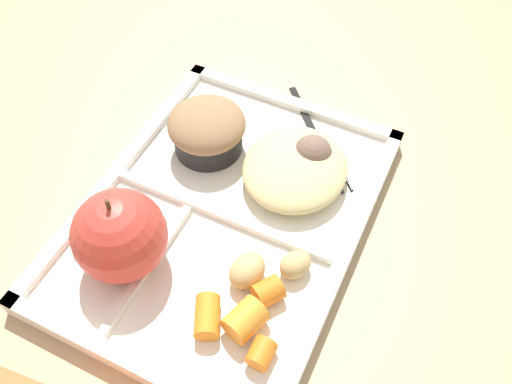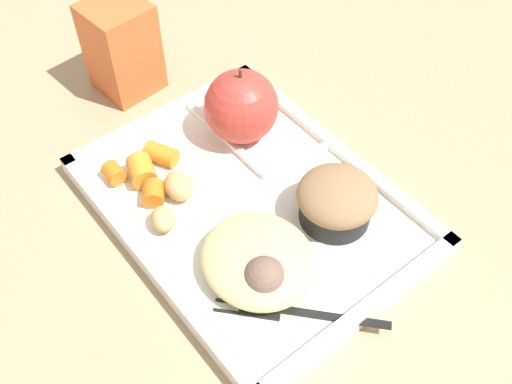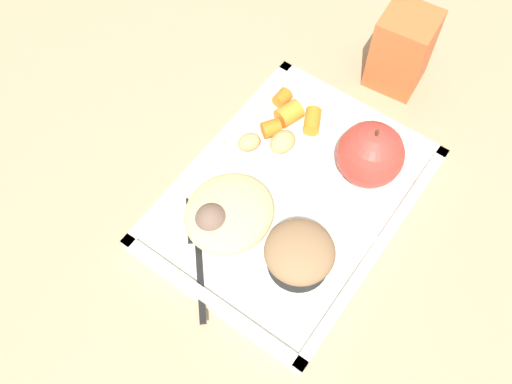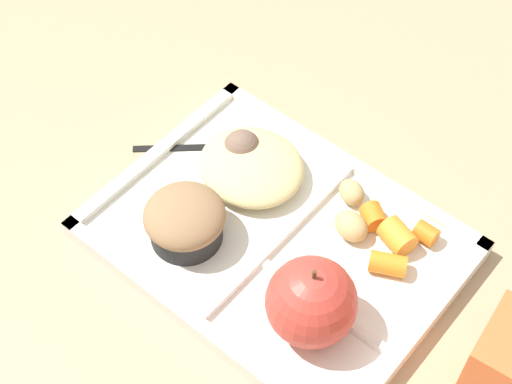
{
  "view_description": "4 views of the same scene",
  "coord_description": "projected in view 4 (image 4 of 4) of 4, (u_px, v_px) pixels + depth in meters",
  "views": [
    {
      "loc": [
        -0.25,
        -0.15,
        0.44
      ],
      "look_at": [
        0.03,
        -0.02,
        0.02
      ],
      "focal_mm": 37.51,
      "sensor_mm": 36.0,
      "label": 1
    },
    {
      "loc": [
        0.3,
        -0.23,
        0.49
      ],
      "look_at": [
        0.02,
        -0.0,
        0.05
      ],
      "focal_mm": 41.71,
      "sensor_mm": 36.0,
      "label": 2
    },
    {
      "loc": [
        0.3,
        0.16,
        0.64
      ],
      "look_at": [
        0.02,
        -0.04,
        0.02
      ],
      "focal_mm": 40.6,
      "sensor_mm": 36.0,
      "label": 3
    },
    {
      "loc": [
        -0.27,
        0.35,
        0.66
      ],
      "look_at": [
        0.03,
        -0.01,
        0.05
      ],
      "focal_mm": 55.68,
      "sensor_mm": 36.0,
      "label": 4
    }
  ],
  "objects": [
    {
      "name": "milk_carton",
      "position": [
        512.0,
        376.0,
        0.64
      ],
      "size": [
        0.08,
        0.08,
        0.11
      ],
      "primitive_type": "cube",
      "rotation": [
        0.0,
        0.0,
        0.1
      ],
      "color": "orange",
      "rests_on": "ground"
    },
    {
      "name": "plastic_fork",
      "position": [
        221.0,
        147.0,
        0.85
      ],
      "size": [
        0.13,
        0.12,
        0.0
      ],
      "color": "black",
      "rests_on": "lunch_tray"
    },
    {
      "name": "bran_muffin",
      "position": [
        185.0,
        220.0,
        0.76
      ],
      "size": [
        0.08,
        0.08,
        0.05
      ],
      "color": "black",
      "rests_on": "lunch_tray"
    },
    {
      "name": "potato_chunk_browned",
      "position": [
        352.0,
        192.0,
        0.8
      ],
      "size": [
        0.04,
        0.03,
        0.02
      ],
      "primitive_type": "ellipsoid",
      "rotation": [
        0.0,
        0.0,
        5.83
      ],
      "color": "tan",
      "rests_on": "lunch_tray"
    },
    {
      "name": "green_apple",
      "position": [
        311.0,
        302.0,
        0.69
      ],
      "size": [
        0.08,
        0.08,
        0.09
      ],
      "color": "#C63D33",
      "rests_on": "lunch_tray"
    },
    {
      "name": "meatball_side",
      "position": [
        235.0,
        174.0,
        0.81
      ],
      "size": [
        0.03,
        0.03,
        0.03
      ],
      "primitive_type": "sphere",
      "color": "brown",
      "rests_on": "lunch_tray"
    },
    {
      "name": "carrot_slice_large",
      "position": [
        397.0,
        236.0,
        0.76
      ],
      "size": [
        0.04,
        0.04,
        0.03
      ],
      "primitive_type": "cylinder",
      "rotation": [
        0.0,
        1.57,
        2.83
      ],
      "color": "orange",
      "rests_on": "lunch_tray"
    },
    {
      "name": "carrot_slice_center",
      "position": [
        373.0,
        217.0,
        0.78
      ],
      "size": [
        0.03,
        0.03,
        0.02
      ],
      "primitive_type": "cylinder",
      "rotation": [
        0.0,
        1.57,
        5.68
      ],
      "color": "orange",
      "rests_on": "lunch_tray"
    },
    {
      "name": "carrot_slice_near_corner",
      "position": [
        388.0,
        264.0,
        0.75
      ],
      "size": [
        0.04,
        0.03,
        0.02
      ],
      "primitive_type": "cylinder",
      "rotation": [
        0.0,
        1.57,
        3.6
      ],
      "color": "orange",
      "rests_on": "lunch_tray"
    },
    {
      "name": "carrot_slice_edge",
      "position": [
        426.0,
        233.0,
        0.77
      ],
      "size": [
        0.02,
        0.02,
        0.02
      ],
      "primitive_type": "cylinder",
      "rotation": [
        0.0,
        1.57,
        6.28
      ],
      "color": "orange",
      "rests_on": "lunch_tray"
    },
    {
      "name": "meatball_front",
      "position": [
        242.0,
        148.0,
        0.82
      ],
      "size": [
        0.04,
        0.04,
        0.04
      ],
      "primitive_type": "sphere",
      "color": "#755B4C",
      "rests_on": "lunch_tray"
    },
    {
      "name": "lunch_tray",
      "position": [
        276.0,
        241.0,
        0.78
      ],
      "size": [
        0.34,
        0.25,
        0.02
      ],
      "color": "white",
      "rests_on": "ground"
    },
    {
      "name": "egg_noodle_pile",
      "position": [
        251.0,
        167.0,
        0.81
      ],
      "size": [
        0.11,
        0.1,
        0.03
      ],
      "primitive_type": "ellipsoid",
      "color": "#D6C684",
      "rests_on": "lunch_tray"
    },
    {
      "name": "ground",
      "position": [
        275.0,
        245.0,
        0.79
      ],
      "size": [
        6.0,
        6.0,
        0.0
      ],
      "primitive_type": "plane",
      "color": "tan"
    },
    {
      "name": "potato_chunk_corner",
      "position": [
        351.0,
        226.0,
        0.77
      ],
      "size": [
        0.04,
        0.04,
        0.03
      ],
      "primitive_type": "ellipsoid",
      "rotation": [
        0.0,
        0.0,
        6.08
      ],
      "color": "tan",
      "rests_on": "lunch_tray"
    }
  ]
}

